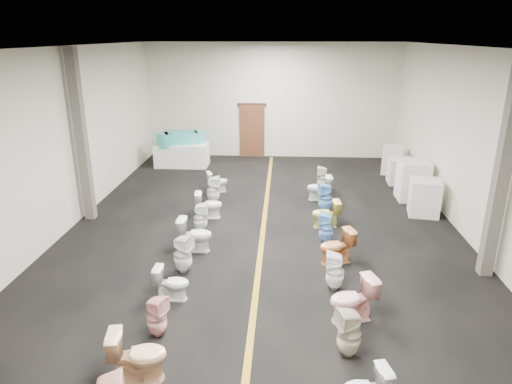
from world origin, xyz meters
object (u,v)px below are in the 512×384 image
Objects in this scene: appliance_crate_b at (413,180)px; toilet_right_10 at (323,178)px; toilet_right_3 at (353,300)px; toilet_right_4 at (335,271)px; toilet_left_6 at (195,235)px; toilet_left_5 at (183,254)px; toilet_right_9 at (319,188)px; toilet_left_10 at (217,182)px; toilet_left_9 at (213,190)px; toilet_right_7 at (326,214)px; bathtub at (181,138)px; toilet_right_6 at (326,228)px; toilet_left_4 at (172,283)px; toilet_left_8 at (209,205)px; appliance_crate_a at (424,197)px; toilet_right_8 at (325,198)px; toilet_left_7 at (200,217)px; appliance_crate_d at (393,160)px; toilet_left_3 at (157,317)px; appliance_crate_c at (400,171)px; display_table at (182,155)px; toilet_left_2 at (138,355)px; toilet_right_2 at (349,333)px; toilet_right_5 at (336,247)px.

appliance_crate_b is 2.76m from toilet_right_10.
toilet_right_3 is 1.06× the size of toilet_right_4.
toilet_left_5 is at bearing 178.54° from toilet_left_6.
toilet_right_9 is at bearing -38.50° from toilet_left_6.
toilet_left_9 is at bearing 162.04° from toilet_left_10.
toilet_right_7 is 0.96× the size of toilet_right_9.
bathtub is 8.19m from toilet_right_6.
toilet_left_5 is 1.11× the size of toilet_right_10.
toilet_left_4 is 0.87× the size of toilet_right_10.
bathtub reaches higher than toilet_right_6.
toilet_left_4 is 6.23m from toilet_left_10.
toilet_left_8 is at bearing -91.28° from bathtub.
appliance_crate_a is 2.98m from toilet_right_7.
toilet_left_7 is at bearing -72.49° from toilet_right_8.
toilet_right_10 is at bearing -10.32° from toilet_left_5.
appliance_crate_d is 1.36× the size of toilet_left_3.
toilet_left_10 is 3.23m from toilet_right_9.
appliance_crate_c is at bearing 163.67° from toilet_right_4.
toilet_left_4 is 6.52m from toilet_right_9.
bathtub is 7.80m from appliance_crate_d.
display_table reaches higher than toilet_right_7.
bathtub reaches higher than toilet_left_9.
toilet_left_2 is (-5.94, -10.81, -0.09)m from appliance_crate_d.
toilet_right_4 is 3.09m from toilet_right_7.
toilet_left_4 is at bearing -74.15° from toilet_right_4.
toilet_right_9 reaches higher than toilet_left_10.
toilet_left_8 is (1.84, -5.11, -0.70)m from bathtub.
appliance_crate_c is 1.09× the size of toilet_right_4.
display_table is 6.30m from toilet_left_7.
toilet_right_2 is (4.92, -10.62, -0.02)m from display_table.
toilet_right_2 is (3.13, -2.46, -0.01)m from toilet_left_5.
display_table is at bearing -129.55° from toilet_right_9.
toilet_left_3 is (-5.95, -7.06, -0.23)m from appliance_crate_b.
appliance_crate_a is 6.20m from toilet_left_10.
toilet_right_6 is at bearing -17.05° from toilet_left_3.
toilet_left_5 is 1.15× the size of toilet_left_8.
bathtub is 11.50m from toilet_left_2.
toilet_right_3 is at bearing 3.16° from toilet_right_10.
toilet_left_9 is 4.81m from toilet_right_5.
toilet_left_3 is at bearing -19.52° from toilet_right_10.
toilet_left_9 is at bearing -116.83° from toilet_right_6.
toilet_left_4 is at bearing 178.01° from toilet_left_7.
toilet_left_7 is 0.92× the size of toilet_right_3.
toilet_right_2 is 6.13m from toilet_right_8.
toilet_right_3 is at bearing 151.71° from toilet_right_2.
toilet_right_8 is at bearing -171.74° from toilet_right_6.
display_table reaches higher than toilet_left_10.
toilet_right_10 reaches higher than toilet_left_10.
toilet_left_6 is 1.03× the size of toilet_right_5.
appliance_crate_b is 1.52× the size of toilet_right_4.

